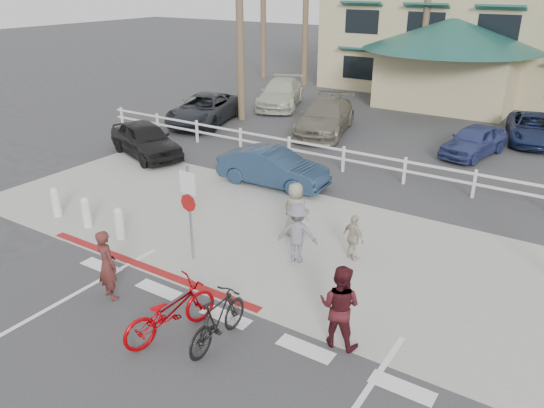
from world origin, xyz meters
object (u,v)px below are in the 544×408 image
Objects in this scene: bike_red at (170,311)px; car_white_sedan at (273,167)px; sign_post at (190,208)px; car_red_compact at (145,139)px; bike_black at (218,320)px.

car_white_sedan is at bearing -56.59° from bike_red.
car_white_sedan reaches higher than bike_red.
sign_post is 5.87m from car_white_sedan.
car_red_compact is (-7.36, 5.63, -0.74)m from sign_post.
car_white_sedan is (-1.18, 5.69, -0.80)m from sign_post.
sign_post is 0.69× the size of car_red_compact.
bike_black is (0.99, 0.31, -0.01)m from bike_red.
car_red_compact is at bearing 87.35° from car_white_sedan.
sign_post is at bearing -107.12° from car_red_compact.
sign_post reaches higher than bike_red.
sign_post is at bearing -43.00° from bike_black.
car_white_sedan is 0.95× the size of car_red_compact.
bike_red reaches higher than bike_black.
bike_red is 1.04m from bike_black.
car_red_compact is at bearing -40.42° from bike_black.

